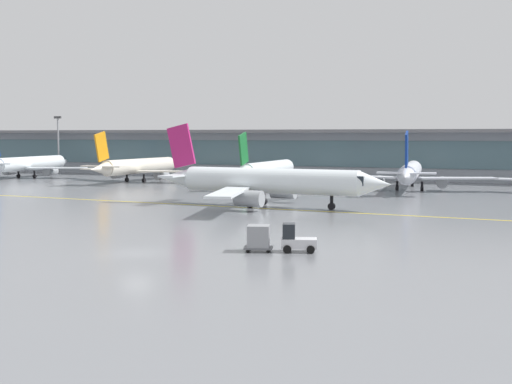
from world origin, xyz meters
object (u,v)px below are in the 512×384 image
at_px(gate_airplane_2, 267,170).
at_px(taxiing_regional_jet, 268,182).
at_px(baggage_tug, 296,240).
at_px(cargo_dolly_lead, 258,237).
at_px(apron_light_mast_0, 58,142).
at_px(gate_airplane_3, 410,172).
at_px(gate_airplane_1, 139,167).
at_px(gate_airplane_0, 30,164).

height_order(gate_airplane_2, taxiing_regional_jet, taxiing_regional_jet).
bearing_deg(gate_airplane_2, taxiing_regional_jet, -160.01).
bearing_deg(taxiing_regional_jet, baggage_tug, -62.88).
xyz_separation_m(cargo_dolly_lead, apron_light_mast_0, (-76.27, 74.29, 5.94)).
relative_size(gate_airplane_3, apron_light_mast_0, 2.20).
bearing_deg(gate_airplane_2, gate_airplane_3, -88.84).
height_order(cargo_dolly_lead, apron_light_mast_0, apron_light_mast_0).
height_order(gate_airplane_2, gate_airplane_3, gate_airplane_3).
bearing_deg(taxiing_regional_jet, gate_airplane_1, 142.47).
distance_m(gate_airplane_3, apron_light_mast_0, 80.08).
relative_size(gate_airplane_0, gate_airplane_2, 1.02).
bearing_deg(gate_airplane_1, apron_light_mast_0, 67.03).
xyz_separation_m(gate_airplane_2, gate_airplane_3, (23.44, 0.73, 0.04)).
bearing_deg(gate_airplane_1, gate_airplane_2, -90.82).
distance_m(gate_airplane_3, cargo_dolly_lead, 59.18).
xyz_separation_m(gate_airplane_1, gate_airplane_3, (49.33, -0.98, 0.00)).
xyz_separation_m(gate_airplane_0, gate_airplane_1, (26.49, -1.76, 0.00)).
bearing_deg(baggage_tug, cargo_dolly_lead, 180.00).
height_order(gate_airplane_1, apron_light_mast_0, apron_light_mast_0).
bearing_deg(apron_light_mast_0, gate_airplane_3, -10.94).
xyz_separation_m(gate_airplane_3, apron_light_mast_0, (-78.52, 15.18, 4.24)).
xyz_separation_m(gate_airplane_1, gate_airplane_2, (25.89, -1.71, -0.04)).
distance_m(taxiing_regional_jet, baggage_tug, 30.79).
height_order(gate_airplane_1, gate_airplane_2, gate_airplane_1).
xyz_separation_m(gate_airplane_2, taxiing_regional_jet, (11.14, -29.60, 0.30)).
distance_m(gate_airplane_0, gate_airplane_3, 75.87).
distance_m(gate_airplane_0, gate_airplane_2, 52.50).
bearing_deg(gate_airplane_1, gate_airplane_0, 89.17).
xyz_separation_m(gate_airplane_1, cargo_dolly_lead, (47.09, -60.09, -1.70)).
distance_m(gate_airplane_2, baggage_tug, 62.34).
relative_size(gate_airplane_3, taxiing_regional_jet, 0.92).
height_order(gate_airplane_0, gate_airplane_1, same).
height_order(gate_airplane_1, cargo_dolly_lead, gate_airplane_1).
bearing_deg(gate_airplane_3, gate_airplane_2, 86.30).
xyz_separation_m(gate_airplane_2, cargo_dolly_lead, (21.19, -58.38, -1.66)).
relative_size(baggage_tug, cargo_dolly_lead, 1.17).
bearing_deg(gate_airplane_1, cargo_dolly_lead, -138.95).
height_order(taxiing_regional_jet, baggage_tug, taxiing_regional_jet).
bearing_deg(taxiing_regional_jet, apron_light_mast_0, 148.19).
distance_m(gate_airplane_0, apron_light_mast_0, 13.41).
distance_m(gate_airplane_0, gate_airplane_1, 26.55).
bearing_deg(baggage_tug, taxiing_regional_jet, 97.42).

